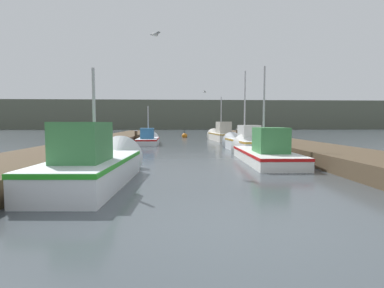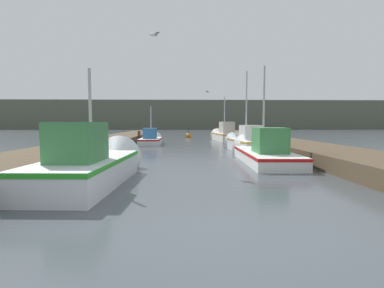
{
  "view_description": "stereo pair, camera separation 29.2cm",
  "coord_description": "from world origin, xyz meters",
  "px_view_note": "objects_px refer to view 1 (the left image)",
  "views": [
    {
      "loc": [
        -0.81,
        -4.22,
        1.62
      ],
      "look_at": [
        -0.11,
        9.04,
        0.65
      ],
      "focal_mm": 28.0,
      "sensor_mm": 36.0,
      "label": 1
    },
    {
      "loc": [
        -0.52,
        -4.23,
        1.62
      ],
      "look_at": [
        -0.11,
        9.04,
        0.65
      ],
      "focal_mm": 28.0,
      "sensor_mm": 36.0,
      "label": 2
    }
  ],
  "objects_px": {
    "fishing_boat_0": "(98,164)",
    "fishing_boat_4": "(220,135)",
    "mooring_piling_1": "(238,136)",
    "seagull_lead": "(205,92)",
    "fishing_boat_2": "(243,142)",
    "fishing_boat_1": "(260,151)",
    "mooring_piling_0": "(136,137)",
    "channel_buoy": "(185,136)",
    "seagull_1": "(155,35)",
    "mooring_piling_2": "(250,138)",
    "fishing_boat_3": "(149,139)"
  },
  "relations": [
    {
      "from": "fishing_boat_0",
      "to": "seagull_lead",
      "type": "xyz_separation_m",
      "value": [
        4.2,
        13.37,
        3.32
      ]
    },
    {
      "from": "fishing_boat_0",
      "to": "fishing_boat_4",
      "type": "relative_size",
      "value": 0.95
    },
    {
      "from": "fishing_boat_0",
      "to": "fishing_boat_1",
      "type": "relative_size",
      "value": 0.84
    },
    {
      "from": "fishing_boat_0",
      "to": "mooring_piling_1",
      "type": "height_order",
      "value": "fishing_boat_0"
    },
    {
      "from": "fishing_boat_2",
      "to": "seagull_1",
      "type": "bearing_deg",
      "value": -136.38
    },
    {
      "from": "fishing_boat_2",
      "to": "fishing_boat_4",
      "type": "height_order",
      "value": "fishing_boat_2"
    },
    {
      "from": "mooring_piling_0",
      "to": "channel_buoy",
      "type": "height_order",
      "value": "mooring_piling_0"
    },
    {
      "from": "fishing_boat_3",
      "to": "seagull_lead",
      "type": "height_order",
      "value": "seagull_lead"
    },
    {
      "from": "fishing_boat_4",
      "to": "seagull_lead",
      "type": "height_order",
      "value": "seagull_lead"
    },
    {
      "from": "fishing_boat_3",
      "to": "channel_buoy",
      "type": "xyz_separation_m",
      "value": [
        2.95,
        9.34,
        -0.17
      ]
    },
    {
      "from": "fishing_boat_4",
      "to": "channel_buoy",
      "type": "xyz_separation_m",
      "value": [
        -3.07,
        5.24,
        -0.35
      ]
    },
    {
      "from": "seagull_lead",
      "to": "mooring_piling_1",
      "type": "bearing_deg",
      "value": 141.06
    },
    {
      "from": "fishing_boat_1",
      "to": "mooring_piling_1",
      "type": "height_order",
      "value": "fishing_boat_1"
    },
    {
      "from": "fishing_boat_4",
      "to": "mooring_piling_1",
      "type": "xyz_separation_m",
      "value": [
        1.03,
        -2.68,
        0.03
      ]
    },
    {
      "from": "mooring_piling_2",
      "to": "seagull_lead",
      "type": "xyz_separation_m",
      "value": [
        -2.74,
        2.31,
        3.19
      ]
    },
    {
      "from": "mooring_piling_1",
      "to": "mooring_piling_0",
      "type": "bearing_deg",
      "value": -177.62
    },
    {
      "from": "mooring_piling_0",
      "to": "fishing_boat_1",
      "type": "bearing_deg",
      "value": -57.72
    },
    {
      "from": "fishing_boat_0",
      "to": "fishing_boat_2",
      "type": "bearing_deg",
      "value": 58.77
    },
    {
      "from": "mooring_piling_1",
      "to": "fishing_boat_0",
      "type": "bearing_deg",
      "value": -114.44
    },
    {
      "from": "mooring_piling_1",
      "to": "seagull_lead",
      "type": "relative_size",
      "value": 1.94
    },
    {
      "from": "fishing_boat_4",
      "to": "mooring_piling_0",
      "type": "height_order",
      "value": "fishing_boat_4"
    },
    {
      "from": "fishing_boat_0",
      "to": "fishing_boat_4",
      "type": "distance_m",
      "value": 19.29
    },
    {
      "from": "mooring_piling_2",
      "to": "seagull_1",
      "type": "xyz_separation_m",
      "value": [
        -5.6,
        -7.44,
        4.37
      ]
    },
    {
      "from": "mooring_piling_1",
      "to": "seagull_1",
      "type": "distance_m",
      "value": 14.04
    },
    {
      "from": "fishing_boat_2",
      "to": "channel_buoy",
      "type": "bearing_deg",
      "value": 96.96
    },
    {
      "from": "fishing_boat_1",
      "to": "seagull_lead",
      "type": "relative_size",
      "value": 11.56
    },
    {
      "from": "mooring_piling_1",
      "to": "fishing_boat_3",
      "type": "bearing_deg",
      "value": -168.62
    },
    {
      "from": "fishing_boat_2",
      "to": "mooring_piling_0",
      "type": "relative_size",
      "value": 5.2
    },
    {
      "from": "channel_buoy",
      "to": "mooring_piling_1",
      "type": "bearing_deg",
      "value": -62.67
    },
    {
      "from": "mooring_piling_0",
      "to": "seagull_1",
      "type": "height_order",
      "value": "seagull_1"
    },
    {
      "from": "fishing_boat_1",
      "to": "channel_buoy",
      "type": "xyz_separation_m",
      "value": [
        -2.76,
        18.98,
        -0.2
      ]
    },
    {
      "from": "fishing_boat_0",
      "to": "mooring_piling_0",
      "type": "xyz_separation_m",
      "value": [
        -1.0,
        15.29,
        0.01
      ]
    },
    {
      "from": "seagull_1",
      "to": "seagull_lead",
      "type": "bearing_deg",
      "value": 124.69
    },
    {
      "from": "mooring_piling_0",
      "to": "fishing_boat_2",
      "type": "bearing_deg",
      "value": -43.11
    },
    {
      "from": "fishing_boat_4",
      "to": "fishing_boat_0",
      "type": "bearing_deg",
      "value": -113.55
    },
    {
      "from": "channel_buoy",
      "to": "seagull_1",
      "type": "relative_size",
      "value": 2.17
    },
    {
      "from": "mooring_piling_0",
      "to": "seagull_lead",
      "type": "distance_m",
      "value": 6.45
    },
    {
      "from": "fishing_boat_0",
      "to": "seagull_1",
      "type": "relative_size",
      "value": 10.84
    },
    {
      "from": "fishing_boat_1",
      "to": "mooring_piling_0",
      "type": "distance_m",
      "value": 12.68
    },
    {
      "from": "fishing_boat_0",
      "to": "fishing_boat_2",
      "type": "height_order",
      "value": "fishing_boat_2"
    },
    {
      "from": "mooring_piling_1",
      "to": "seagull_1",
      "type": "relative_size",
      "value": 2.17
    },
    {
      "from": "fishing_boat_4",
      "to": "mooring_piling_0",
      "type": "bearing_deg",
      "value": -162.08
    },
    {
      "from": "mooring_piling_0",
      "to": "seagull_1",
      "type": "relative_size",
      "value": 1.97
    },
    {
      "from": "fishing_boat_4",
      "to": "seagull_1",
      "type": "height_order",
      "value": "seagull_1"
    },
    {
      "from": "fishing_boat_1",
      "to": "seagull_lead",
      "type": "bearing_deg",
      "value": 101.82
    },
    {
      "from": "fishing_boat_1",
      "to": "seagull_1",
      "type": "bearing_deg",
      "value": -166.22
    },
    {
      "from": "fishing_boat_4",
      "to": "fishing_boat_3",
      "type": "bearing_deg",
      "value": -150.9
    },
    {
      "from": "fishing_boat_4",
      "to": "seagull_1",
      "type": "bearing_deg",
      "value": -113.06
    },
    {
      "from": "fishing_boat_1",
      "to": "seagull_lead",
      "type": "xyz_separation_m",
      "value": [
        -1.57,
        8.8,
        3.44
      ]
    },
    {
      "from": "fishing_boat_2",
      "to": "fishing_boat_4",
      "type": "xyz_separation_m",
      "value": [
        0.1,
        9.55,
        0.06
      ]
    }
  ]
}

